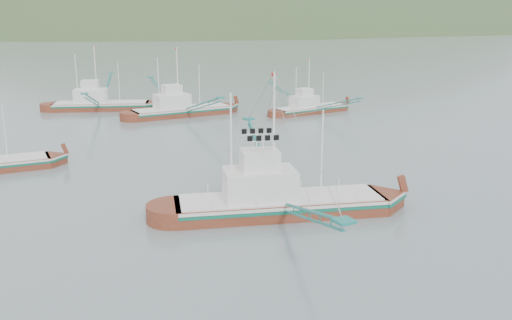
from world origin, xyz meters
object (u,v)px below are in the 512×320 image
main_boat (278,186)px  bg_boat_far (180,106)px  bg_boat_extra (100,96)px  bg_boat_right (310,105)px

main_boat → bg_boat_far: main_boat is taller
main_boat → bg_boat_extra: size_ratio=1.09×
bg_boat_far → bg_boat_extra: size_ratio=1.04×
main_boat → bg_boat_far: size_ratio=1.05×
bg_boat_extra → bg_boat_far: bearing=-28.3°
bg_boat_far → bg_boat_extra: bearing=128.9°
bg_boat_far → bg_boat_extra: 14.71m
main_boat → bg_boat_far: (8.61, 44.83, -0.81)m
bg_boat_far → bg_boat_extra: same height
main_boat → bg_boat_right: bearing=71.5°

